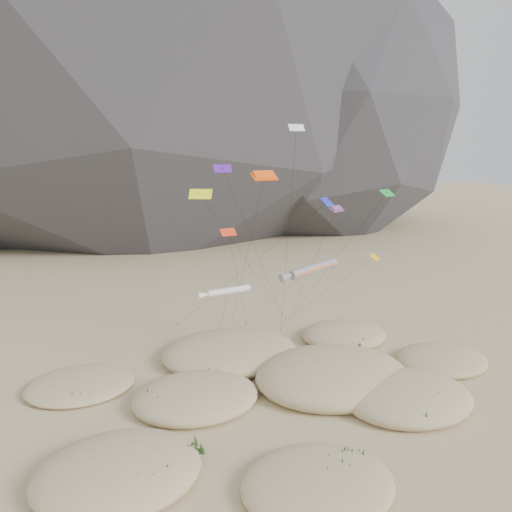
# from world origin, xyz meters

# --- Properties ---
(ground) EXTENTS (500.00, 500.00, 0.00)m
(ground) POSITION_xyz_m (0.00, 0.00, 0.00)
(ground) COLOR #CCB789
(ground) RESTS_ON ground
(dunes) EXTENTS (52.08, 37.73, 4.10)m
(dunes) POSITION_xyz_m (-0.61, 4.31, 0.71)
(dunes) COLOR #CCB789
(dunes) RESTS_ON ground
(dune_grass) EXTENTS (42.97, 30.07, 1.42)m
(dune_grass) POSITION_xyz_m (-0.90, 3.45, 0.84)
(dune_grass) COLOR black
(dune_grass) RESTS_ON ground
(kite_stakes) EXTENTS (18.95, 7.50, 0.30)m
(kite_stakes) POSITION_xyz_m (2.56, 24.01, 0.15)
(kite_stakes) COLOR #3F2D1E
(kite_stakes) RESTS_ON ground
(rainbow_tube_kite) EXTENTS (8.32, 18.20, 12.50)m
(rainbow_tube_kite) POSITION_xyz_m (4.89, 9.60, 11.56)
(rainbow_tube_kite) COLOR orange
(rainbow_tube_kite) RESTS_ON ground
(white_tube_kite) EXTENTS (5.84, 11.65, 10.58)m
(white_tube_kite) POSITION_xyz_m (-5.42, 9.59, 9.99)
(white_tube_kite) COLOR white
(white_tube_kite) RESTS_ON ground
(orange_parafoil) EXTENTS (3.11, 15.31, 22.92)m
(orange_parafoil) POSITION_xyz_m (-0.39, 11.07, 22.16)
(orange_parafoil) COLOR #FF530D
(orange_parafoil) RESTS_ON ground
(multi_parafoil) EXTENTS (2.25, 13.70, 18.43)m
(multi_parafoil) POSITION_xyz_m (9.91, 12.99, 17.76)
(multi_parafoil) COLOR red
(multi_parafoil) RESTS_ON ground
(delta_kites) EXTENTS (25.69, 20.13, 28.06)m
(delta_kites) POSITION_xyz_m (3.24, 11.45, 19.07)
(delta_kites) COLOR #551CA8
(delta_kites) RESTS_ON ground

